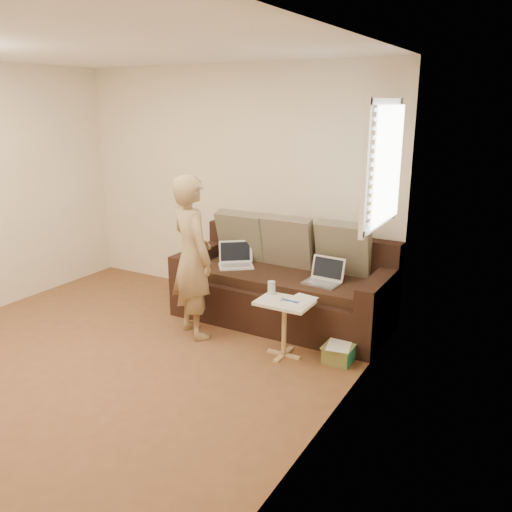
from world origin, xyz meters
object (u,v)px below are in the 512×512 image
object	(u,v)px
laptop_silver	(321,284)
laptop_white	(236,267)
side_table	(284,329)
striped_box	(339,353)
sofa	(283,282)
person	(192,257)
drinking_glass	(271,288)

from	to	relation	value
laptop_silver	laptop_white	size ratio (longest dim) A/B	0.95
laptop_silver	laptop_white	distance (m)	1.00
laptop_white	side_table	size ratio (longest dim) A/B	0.68
striped_box	sofa	bearing A→B (deg)	145.92
laptop_white	person	distance (m)	0.72
sofa	laptop_silver	size ratio (longest dim) A/B	6.51
sofa	person	bearing A→B (deg)	-129.39
drinking_glass	striped_box	distance (m)	0.83
laptop_white	striped_box	bearing A→B (deg)	-58.23
side_table	striped_box	xyz separation A→B (m)	(0.47, 0.13, -0.18)
drinking_glass	striped_box	size ratio (longest dim) A/B	0.47
person	side_table	xyz separation A→B (m)	(0.97, 0.02, -0.52)
striped_box	laptop_silver	bearing A→B (deg)	129.40
side_table	drinking_glass	world-z (taller)	drinking_glass
laptop_silver	side_table	world-z (taller)	laptop_silver
laptop_white	person	xyz separation A→B (m)	(-0.07, -0.66, 0.27)
person	side_table	distance (m)	1.11
laptop_silver	person	xyz separation A→B (m)	(-1.07, -0.60, 0.27)
person	side_table	bearing A→B (deg)	-150.41
laptop_silver	sofa	bearing A→B (deg)	168.66
sofa	drinking_glass	size ratio (longest dim) A/B	18.33
side_table	person	bearing A→B (deg)	-179.09
laptop_silver	striped_box	size ratio (longest dim) A/B	1.32
person	drinking_glass	bearing A→B (deg)	-143.23
laptop_white	striped_box	size ratio (longest dim) A/B	1.40
laptop_silver	person	bearing A→B (deg)	-147.66
sofa	side_table	distance (m)	0.82
person	laptop_silver	bearing A→B (deg)	-122.05
drinking_glass	person	bearing A→B (deg)	-171.91
sofa	person	xyz separation A→B (m)	(-0.60, -0.73, 0.36)
laptop_white	person	size ratio (longest dim) A/B	0.23
side_table	drinking_glass	xyz separation A→B (m)	(-0.18, 0.10, 0.32)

